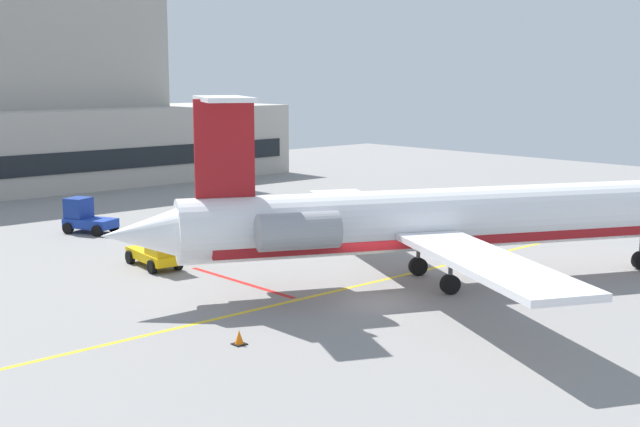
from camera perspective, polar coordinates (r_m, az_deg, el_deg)
name	(u,v)px	position (r m, az deg, el deg)	size (l,w,h in m)	color
ground	(378,300)	(37.60, 3.92, -5.87)	(120.00, 120.00, 0.11)	gray
regional_jet	(449,219)	(40.09, 8.72, -0.38)	(30.33, 24.87, 8.91)	white
baggage_tug	(86,217)	(54.86, -15.57, -0.24)	(2.97, 3.56, 2.18)	#19389E
belt_loader	(157,252)	(43.90, -10.99, -2.55)	(2.08, 4.10, 1.90)	#E5B20C
safety_cone_alpha	(487,242)	(49.59, 11.26, -1.93)	(0.47, 0.47, 0.55)	orange
safety_cone_bravo	(547,232)	(53.65, 15.12, -1.22)	(0.47, 0.47, 0.55)	orange
safety_cone_charlie	(239,338)	(31.46, -5.49, -8.40)	(0.47, 0.47, 0.55)	orange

